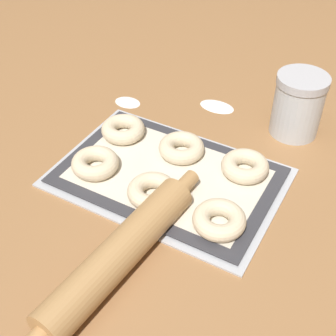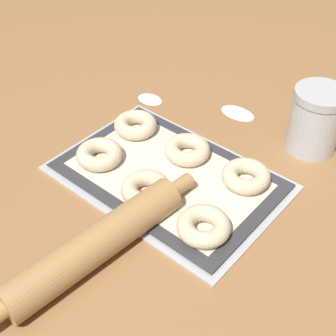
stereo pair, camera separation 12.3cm
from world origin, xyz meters
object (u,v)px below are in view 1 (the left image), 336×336
(bagel_front_center, at_px, (152,191))
(flour_canister, at_px, (298,105))
(baking_tray, at_px, (168,177))
(rolling_pin, at_px, (119,253))
(bagel_front_right, at_px, (219,220))
(bagel_back_left, at_px, (123,129))
(bagel_back_center, at_px, (183,148))
(bagel_front_left, at_px, (95,163))
(bagel_back_right, at_px, (245,166))

(bagel_front_center, relative_size, flour_canister, 0.68)
(baking_tray, bearing_deg, rolling_pin, -80.82)
(bagel_front_right, bearing_deg, bagel_back_left, 154.53)
(bagel_front_right, bearing_deg, bagel_back_center, 135.85)
(bagel_back_left, xyz_separation_m, rolling_pin, (0.17, -0.27, 0.00))
(bagel_front_center, xyz_separation_m, bagel_back_center, (-0.01, 0.13, 0.00))
(bagel_front_left, xyz_separation_m, bagel_back_center, (0.12, 0.12, 0.00))
(rolling_pin, bearing_deg, bagel_back_right, 72.92)
(bagel_back_left, bearing_deg, bagel_front_right, -25.47)
(bagel_front_left, height_order, bagel_front_right, same)
(bagel_front_center, relative_size, bagel_back_left, 1.00)
(bagel_front_right, distance_m, bagel_back_right, 0.15)
(bagel_back_right, distance_m, flour_canister, 0.19)
(bagel_front_center, bearing_deg, baking_tray, 95.59)
(baking_tray, relative_size, bagel_front_right, 4.67)
(bagel_front_left, bearing_deg, bagel_front_right, -3.61)
(bagel_front_right, distance_m, flour_canister, 0.33)
(bagel_front_left, distance_m, bagel_back_right, 0.28)
(baking_tray, distance_m, bagel_back_left, 0.15)
(bagel_back_center, relative_size, flour_canister, 0.68)
(bagel_front_left, xyz_separation_m, bagel_back_left, (-0.01, 0.11, 0.00))
(bagel_back_center, bearing_deg, flour_canister, 50.31)
(bagel_front_left, relative_size, bagel_back_left, 1.00)
(bagel_back_center, height_order, bagel_back_right, same)
(baking_tray, distance_m, bagel_front_left, 0.14)
(bagel_front_left, bearing_deg, bagel_front_center, -5.46)
(baking_tray, bearing_deg, bagel_front_left, -156.41)
(bagel_front_right, relative_size, rolling_pin, 0.21)
(bagel_front_center, bearing_deg, bagel_front_left, 174.54)
(baking_tray, xyz_separation_m, bagel_front_right, (0.14, -0.07, 0.02))
(bagel_front_left, distance_m, bagel_back_center, 0.17)
(bagel_front_left, height_order, flour_canister, flour_canister)
(rolling_pin, bearing_deg, flour_canister, 75.33)
(bagel_back_center, xyz_separation_m, bagel_back_right, (0.12, 0.01, 0.00))
(bagel_back_left, relative_size, bagel_back_right, 1.00)
(bagel_front_left, bearing_deg, baking_tray, 23.59)
(bagel_front_right, relative_size, bagel_back_center, 1.00)
(bagel_front_right, distance_m, bagel_back_center, 0.19)
(bagel_front_left, bearing_deg, bagel_back_left, 96.53)
(bagel_back_center, relative_size, rolling_pin, 0.21)
(bagel_front_center, distance_m, bagel_front_right, 0.13)
(bagel_front_right, xyz_separation_m, bagel_back_right, (-0.01, 0.14, 0.00))
(flour_canister, distance_m, rolling_pin, 0.48)
(baking_tray, relative_size, flour_canister, 3.16)
(flour_canister, xyz_separation_m, rolling_pin, (-0.12, -0.47, -0.04))
(bagel_front_right, height_order, rolling_pin, rolling_pin)
(bagel_front_center, xyz_separation_m, rolling_pin, (0.03, -0.14, 0.00))
(bagel_front_center, bearing_deg, rolling_pin, -79.16)
(rolling_pin, bearing_deg, bagel_back_left, 122.50)
(bagel_front_left, height_order, bagel_back_left, same)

